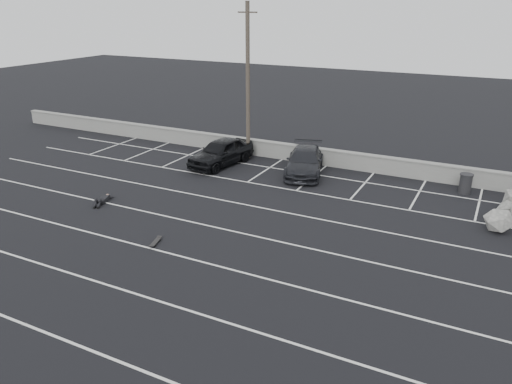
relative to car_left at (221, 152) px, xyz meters
The scene contains 9 objects.
ground 12.21m from the car_left, 65.93° to the right, with size 120.00×120.00×0.00m, color black.
seawall 5.75m from the car_left, 30.10° to the left, with size 50.00×0.45×1.06m.
stall_lines 8.34m from the car_left, 53.97° to the right, with size 36.00×20.05×0.01m.
car_left is the anchor object (origin of this frame).
car_right 5.31m from the car_left, ahead, with size 2.05×5.05×1.46m, color black.
utility_pole 4.63m from the car_left, 68.49° to the left, with size 1.29×0.26×9.64m.
trash_bin 14.23m from the car_left, ahead, with size 0.81×0.81×1.08m.
person 8.30m from the car_left, 106.12° to the right, with size 1.48×2.23×0.42m, color black, non-canonical shape.
skateboard 11.11m from the car_left, 73.97° to the right, with size 0.42×0.84×0.10m.
Camera 1 is at (10.48, -14.53, 9.64)m, focal length 35.00 mm.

